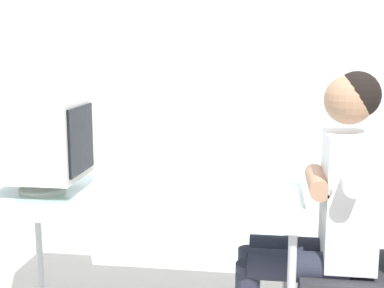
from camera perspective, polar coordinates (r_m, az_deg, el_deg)
The scene contains 6 objects.
wall_back at distance 3.78m, azimuth 4.39°, elevation 11.27°, with size 8.00×0.10×3.00m, color silver.
desk at distance 2.55m, azimuth -4.92°, elevation -6.57°, with size 1.46×0.68×0.75m.
crt_monitor at distance 2.63m, azimuth -15.70°, elevation 0.47°, with size 0.40×0.36×0.45m.
keyboard at distance 2.58m, azimuth -8.57°, elevation -4.90°, with size 0.18×0.45×0.03m.
office_chair at distance 2.61m, azimuth 17.71°, elevation -11.88°, with size 0.46×0.46×0.82m.
person_seated at distance 2.51m, azimuth 13.73°, elevation -6.45°, with size 0.73×0.54×1.33m.
Camera 1 is at (0.57, -2.37, 1.44)m, focal length 50.52 mm.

